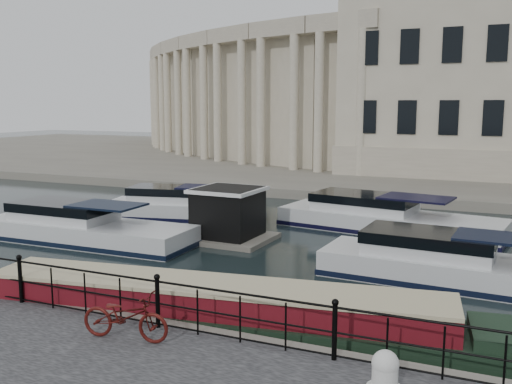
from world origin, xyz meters
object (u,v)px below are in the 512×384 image
narrowboat (211,316)px  harbour_hut (228,217)px  mooring_bollard (385,371)px  bicycle (125,316)px

narrowboat → harbour_hut: 9.24m
mooring_bollard → narrowboat: bearing=153.7°
mooring_bollard → narrowboat: 5.16m
bicycle → mooring_bollard: bicycle is taller
mooring_bollard → narrowboat: (-4.60, 2.27, -0.52)m
bicycle → mooring_bollard: 5.37m
bicycle → narrowboat: size_ratio=0.14×
bicycle → mooring_bollard: (5.37, 0.05, -0.18)m
mooring_bollard → harbour_hut: harbour_hut is taller
mooring_bollard → harbour_hut: size_ratio=0.20×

